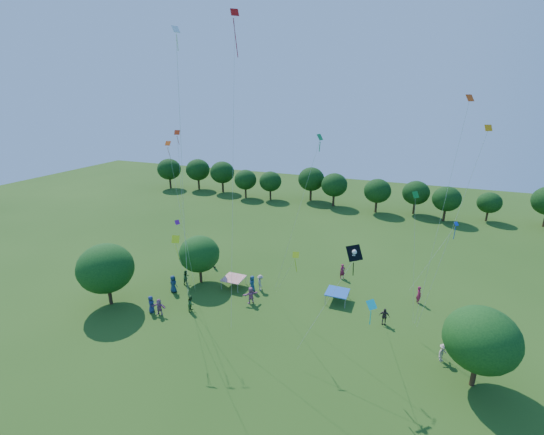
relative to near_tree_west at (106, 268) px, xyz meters
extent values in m
cylinder|color=#422B19|center=(0.00, 0.00, -3.13)|extent=(0.35, 0.35, 1.70)
ellipsoid|color=#174A16|center=(0.00, 0.00, 0.00)|extent=(5.37, 5.37, 4.83)
cylinder|color=#422B19|center=(6.01, 7.28, -3.20)|extent=(0.32, 0.32, 1.57)
ellipsoid|color=#174A16|center=(6.01, 7.28, -0.52)|extent=(4.46, 4.46, 4.01)
cylinder|color=#422B19|center=(32.70, 1.29, -3.08)|extent=(0.37, 0.37, 1.79)
ellipsoid|color=#174A16|center=(32.70, 1.29, -0.04)|extent=(5.06, 5.06, 4.55)
cylinder|color=#422B19|center=(-24.04, 42.38, -2.90)|extent=(0.44, 0.44, 2.15)
ellipsoid|color=#123A11|center=(-24.04, 42.38, 0.37)|extent=(5.17, 5.17, 4.65)
cylinder|color=#422B19|center=(-17.58, 44.02, -2.89)|extent=(0.45, 0.45, 2.17)
ellipsoid|color=#123A11|center=(-17.58, 44.02, 0.41)|extent=(5.22, 5.22, 4.70)
cylinder|color=#422B19|center=(-11.28, 43.68, -2.90)|extent=(0.44, 0.44, 2.15)
ellipsoid|color=#123A11|center=(-11.28, 43.68, 0.37)|extent=(5.17, 5.17, 4.65)
cylinder|color=#422B19|center=(-4.69, 41.40, -3.04)|extent=(0.38, 0.38, 1.87)
ellipsoid|color=#123A11|center=(-4.69, 41.40, -0.21)|extent=(4.48, 4.48, 4.03)
cylinder|color=#422B19|center=(0.53, 42.01, -3.06)|extent=(0.38, 0.38, 1.84)
ellipsoid|color=#123A11|center=(0.53, 42.01, -0.26)|extent=(4.42, 4.42, 3.98)
cylinder|color=#422B19|center=(8.25, 44.41, -2.91)|extent=(0.44, 0.44, 2.14)
ellipsoid|color=#123A11|center=(8.25, 44.41, 0.35)|extent=(5.14, 5.14, 4.63)
cylinder|color=#422B19|center=(13.36, 42.23, -2.97)|extent=(0.42, 0.42, 2.03)
ellipsoid|color=#123A11|center=(13.36, 42.23, 0.11)|extent=(4.86, 4.86, 4.37)
cylinder|color=#422B19|center=(21.33, 41.12, -3.00)|extent=(0.40, 0.40, 1.96)
ellipsoid|color=#123A11|center=(21.33, 41.12, -0.02)|extent=(4.71, 4.71, 4.24)
cylinder|color=#422B19|center=(27.71, 42.65, -3.02)|extent=(0.39, 0.39, 1.91)
ellipsoid|color=#123A11|center=(27.71, 42.65, -0.11)|extent=(4.59, 4.59, 4.13)
cylinder|color=#422B19|center=(32.51, 40.47, -3.03)|extent=(0.39, 0.39, 1.89)
ellipsoid|color=#123A11|center=(32.51, 40.47, -0.16)|extent=(4.54, 4.54, 4.08)
cylinder|color=#422B19|center=(39.16, 43.01, -3.19)|extent=(0.33, 0.33, 1.58)
ellipsoid|color=#123A11|center=(39.16, 43.01, -0.78)|extent=(3.80, 3.80, 3.42)
cube|color=red|center=(9.97, 7.65, -2.93)|extent=(2.20, 2.20, 0.08)
cylinder|color=#999999|center=(8.97, 6.65, -3.43)|extent=(0.05, 0.05, 1.10)
cylinder|color=#999999|center=(10.97, 6.65, -3.43)|extent=(0.05, 0.05, 1.10)
cylinder|color=#999999|center=(8.97, 8.65, -3.43)|extent=(0.05, 0.05, 1.10)
cylinder|color=#999999|center=(10.97, 8.65, -3.43)|extent=(0.05, 0.05, 1.10)
cube|color=#1B53B1|center=(21.15, 8.92, -2.93)|extent=(2.20, 2.20, 0.08)
cylinder|color=#999999|center=(20.15, 7.92, -3.43)|extent=(0.05, 0.05, 1.10)
cylinder|color=#999999|center=(22.15, 7.92, -3.43)|extent=(0.05, 0.05, 1.10)
cylinder|color=#999999|center=(20.15, 9.92, -3.43)|extent=(0.05, 0.05, 1.10)
cylinder|color=#999999|center=(22.15, 9.92, -3.43)|extent=(0.05, 0.05, 1.10)
imported|color=navy|center=(4.80, 0.33, -3.12)|extent=(0.78, 0.97, 1.73)
imported|color=#9E1C45|center=(28.88, 11.64, -3.05)|extent=(0.69, 0.81, 1.85)
imported|color=#275123|center=(4.78, 6.27, -3.16)|extent=(0.53, 0.85, 1.64)
imported|color=tan|center=(12.95, 8.12, -3.10)|extent=(1.05, 1.25, 1.77)
imported|color=#464038|center=(5.55, 10.93, -3.24)|extent=(0.79, 0.95, 1.49)
imported|color=#955781|center=(5.77, 0.29, -3.17)|extent=(1.58, 0.75, 1.63)
imported|color=navy|center=(4.48, 4.31, -3.02)|extent=(1.00, 0.63, 1.91)
imported|color=maroon|center=(20.68, 13.97, -3.09)|extent=(0.79, 0.73, 1.78)
imported|color=#295424|center=(8.28, 1.95, -3.14)|extent=(0.56, 0.88, 1.67)
imported|color=#B09D8D|center=(30.74, 3.19, -3.20)|extent=(0.93, 1.10, 1.56)
imported|color=#3E3332|center=(25.98, 6.60, -3.16)|extent=(0.98, 0.50, 1.63)
imported|color=#AE658E|center=(13.11, 5.34, -3.08)|extent=(1.61, 1.61, 1.80)
imported|color=navy|center=(12.23, 7.61, -3.09)|extent=(0.96, 0.95, 1.78)
imported|color=maroon|center=(31.99, 6.15, -3.14)|extent=(0.70, 0.54, 1.67)
cube|color=black|center=(23.64, 0.81, 5.21)|extent=(1.27, 1.25, 0.99)
cube|color=black|center=(23.64, 0.86, 3.89)|extent=(0.07, 0.27, 1.18)
sphere|color=white|center=(23.64, 0.75, 5.31)|extent=(0.36, 0.36, 0.36)
cylinder|color=white|center=(23.64, 0.75, 5.03)|extent=(0.26, 0.50, 0.33)
cylinder|color=white|center=(23.64, 0.75, 5.03)|extent=(0.26, 0.50, 0.33)
cylinder|color=beige|center=(21.87, -0.25, 1.03)|extent=(3.54, 2.14, 7.42)
cube|color=red|center=(11.75, 6.25, 22.51)|extent=(0.74, 0.72, 0.60)
cube|color=red|center=(11.75, 6.30, 20.59)|extent=(0.08, 0.64, 2.94)
cylinder|color=beige|center=(12.91, 2.77, 9.77)|extent=(2.33, 6.97, 24.91)
cube|color=#CB460B|center=(6.42, 3.02, 12.03)|extent=(0.53, 0.42, 0.36)
cube|color=#CB460B|center=(6.42, 3.07, 11.10)|extent=(0.21, 0.26, 1.24)
cylinder|color=beige|center=(7.11, 3.25, 4.57)|extent=(1.40, 0.49, 14.51)
cube|color=orange|center=(31.09, 3.67, 14.07)|extent=(0.52, 0.41, 0.40)
cylinder|color=beige|center=(29.91, 4.49, 5.60)|extent=(2.38, 1.65, 16.56)
cube|color=#E4F816|center=(9.54, -1.20, 4.94)|extent=(0.69, 0.42, 0.59)
cube|color=#E4F816|center=(9.54, -1.15, 3.86)|extent=(0.21, 0.29, 1.34)
cylinder|color=beige|center=(8.74, 0.52, 1.00)|extent=(1.63, 3.46, 7.36)
cube|color=#167D26|center=(27.30, 6.41, 8.55)|extent=(0.60, 0.62, 0.49)
cylinder|color=beige|center=(27.86, 6.02, 2.82)|extent=(1.14, 0.81, 10.99)
cube|color=#133CBE|center=(31.27, 12.73, 4.52)|extent=(0.50, 0.49, 0.32)
cube|color=#133CBE|center=(31.27, 12.78, 3.56)|extent=(0.08, 0.31, 1.37)
cylinder|color=beige|center=(29.60, 12.19, 0.83)|extent=(3.34, 1.11, 7.03)
cube|color=#91188C|center=(3.24, 7.57, 2.72)|extent=(0.44, 0.58, 0.47)
cylinder|color=beige|center=(3.70, 9.66, -0.09)|extent=(0.95, 4.20, 5.19)
cube|color=white|center=(13.41, -4.47, 19.62)|extent=(0.37, 0.48, 0.38)
cube|color=white|center=(13.41, -4.42, 18.93)|extent=(0.13, 0.20, 0.83)
cylinder|color=beige|center=(10.52, -1.04, 8.38)|extent=(5.82, 6.89, 22.13)
cube|color=#0DD1D0|center=(25.37, -1.69, 2.77)|extent=(0.78, 0.79, 0.49)
cube|color=#0DD1D0|center=(25.37, -1.64, 1.73)|extent=(0.07, 0.28, 1.26)
cylinder|color=beige|center=(25.47, 2.24, -0.09)|extent=(0.23, 7.86, 5.19)
cube|color=red|center=(6.82, 3.93, 12.90)|extent=(0.57, 0.47, 0.39)
cube|color=red|center=(6.82, 3.98, 12.20)|extent=(0.13, 0.19, 0.77)
cylinder|color=beige|center=(7.05, 3.50, 5.01)|extent=(0.47, 0.87, 15.38)
cube|color=#FF4B0D|center=(29.83, 4.56, 15.90)|extent=(0.62, 0.60, 0.44)
cylinder|color=beige|center=(29.19, 5.09, 6.50)|extent=(1.30, 1.08, 18.35)
cube|color=#B2D312|center=(18.98, 1.48, 4.00)|extent=(0.57, 0.45, 0.39)
cube|color=#B2D312|center=(18.98, 1.53, 3.05)|extent=(0.20, 0.27, 1.24)
cylinder|color=beige|center=(17.24, 3.82, 0.56)|extent=(3.48, 4.68, 6.48)
cube|color=#1A923A|center=(19.46, 5.77, 12.81)|extent=(0.46, 0.63, 0.48)
cube|color=#1A923A|center=(19.46, 5.82, 12.03)|extent=(0.14, 0.20, 0.84)
cylinder|color=beige|center=(17.36, 6.12, 4.95)|extent=(4.23, 0.72, 15.26)
camera|label=1|loc=(26.96, -23.81, 16.07)|focal=24.00mm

